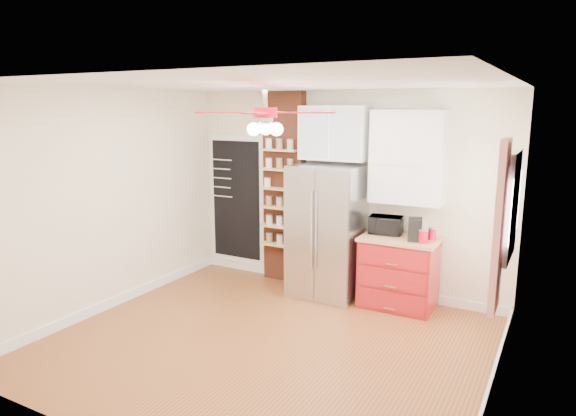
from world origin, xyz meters
The scene contains 21 objects.
floor centered at (0.00, 0.00, 0.00)m, with size 4.50×4.50×0.00m, color brown.
ceiling centered at (0.00, 0.00, 2.70)m, with size 4.50×4.50×0.00m, color white.
wall_back centered at (0.00, 2.00, 1.35)m, with size 4.50×0.02×2.70m, color beige.
wall_front centered at (0.00, -2.00, 1.35)m, with size 4.50×0.02×2.70m, color beige.
wall_left centered at (-2.25, 0.00, 1.35)m, with size 0.02×4.00×2.70m, color beige.
wall_right centered at (2.25, 0.00, 1.35)m, with size 0.02×4.00×2.70m, color beige.
chalkboard centered at (-1.70, 1.96, 1.10)m, with size 0.95×0.05×1.95m.
brick_pillar centered at (-0.85, 1.92, 1.35)m, with size 0.60×0.16×2.70m, color brown.
fridge centered at (-0.05, 1.63, 0.88)m, with size 0.90×0.70×1.75m, color #B4B3B8.
upper_glass_cabinet centered at (-0.05, 1.82, 2.15)m, with size 0.90×0.35×0.70m, color white.
red_cabinet centered at (0.92, 1.68, 0.45)m, with size 0.94×0.64×0.90m.
upper_shelf_unit centered at (0.92, 1.85, 1.88)m, with size 0.90×0.30×1.15m, color white.
window centered at (2.23, 0.90, 1.55)m, with size 0.04×0.75×1.05m, color white.
curtain centered at (2.18, 0.35, 1.45)m, with size 0.06×0.40×1.55m, color red.
ceiling_fan centered at (0.00, 0.00, 2.42)m, with size 1.40×1.40×0.44m.
toaster_oven centered at (0.70, 1.78, 1.01)m, with size 0.41×0.28×0.23m, color black.
coffee_maker centered at (1.11, 1.62, 1.04)m, with size 0.16×0.22×0.27m, color black.
canister_left centered at (1.23, 1.56, 0.97)m, with size 0.11×0.11×0.15m, color red.
canister_right centered at (1.29, 1.76, 0.97)m, with size 0.09×0.09×0.14m, color red.
pantry_jar_oats centered at (-1.05, 1.78, 1.43)m, with size 0.09×0.09×0.12m, color #F0EEB8.
pantry_jar_beans centered at (-0.72, 1.80, 1.43)m, with size 0.09×0.09×0.12m, color #8B5E47.
Camera 1 is at (2.65, -4.38, 2.48)m, focal length 32.00 mm.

